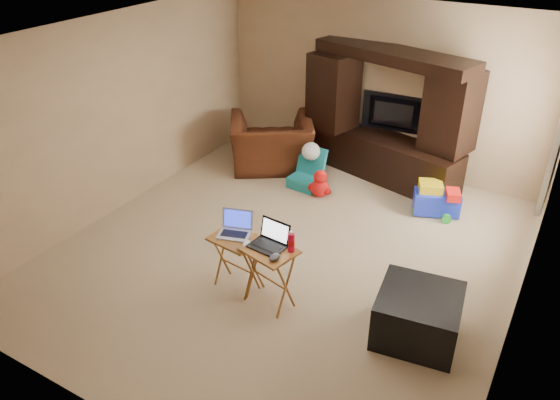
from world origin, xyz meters
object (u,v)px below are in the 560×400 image
Objects in this scene: television at (393,115)px; plush_toy at (320,183)px; laptop_right at (267,237)px; mouse_right at (275,257)px; tray_table_right at (270,276)px; tray_table_left at (236,263)px; entertainment_center at (388,117)px; push_toy at (437,199)px; ottoman at (418,316)px; laptop_left at (234,226)px; child_rocker at (306,169)px; recliner at (272,144)px; water_bottle at (291,243)px.

television is 1.52m from plush_toy.
mouse_right is (0.17, -0.14, -0.09)m from laptop_right.
tray_table_left is at bearing -171.92° from tray_table_right.
tray_table_left is 0.70m from mouse_right.
entertainment_center reaches higher than tray_table_left.
entertainment_center is at bearing 90.30° from tray_table_left.
mouse_right is (0.57, -0.16, 0.37)m from tray_table_left.
tray_table_right is 4.92× the size of mouse_right.
push_toy is (1.00, -0.68, -0.72)m from entertainment_center.
mouse_right is at bearing -163.06° from ottoman.
laptop_left is (0.10, -2.22, 0.55)m from plush_toy.
mouse_right reaches higher than tray_table_left.
child_rocker is at bearing 123.45° from tray_table_right.
laptop_left is 0.95× the size of laptop_right.
laptop_left reaches higher than tray_table_left.
child_rocker is (-0.84, -0.86, -0.67)m from entertainment_center.
mouse_right is at bearing -28.90° from tray_table_right.
child_rocker is at bearing 151.74° from plush_toy.
water_bottle reaches higher than recliner.
child_rocker is 2.80m from mouse_right.
entertainment_center is at bearing 65.41° from laptop_left.
tray_table_left is at bearing -74.11° from child_rocker.
child_rocker reaches higher than plush_toy.
television is 3.56m from tray_table_left.
child_rocker is at bearing 107.50° from tray_table_left.
tray_table_right is (0.04, -3.32, -0.62)m from entertainment_center.
tray_table_left is 0.95× the size of tray_table_right.
television is 2.79× the size of laptop_right.
recliner is 0.82m from child_rocker.
laptop_left reaches higher than mouse_right.
tray_table_left is at bearing -177.35° from laptop_right.
recliner reaches higher than push_toy.
mouse_right is (0.17, -3.66, -0.22)m from television.
television is 1.62× the size of push_toy.
child_rocker is 1.85m from push_toy.
entertainment_center is at bearing 124.22° from push_toy.
recliner is at bearing 21.41° from television.
water_bottle is at bearing 70.71° from mouse_right.
ottoman is at bearing -48.79° from entertainment_center.
recliner reaches higher than tray_table_left.
tray_table_left is at bearing -176.78° from water_bottle.
television is 2.40× the size of plush_toy.
mouse_right is at bearing 88.11° from television.
ottoman is 2.29× the size of laptop_left.
water_bottle is (1.08, -2.38, 0.48)m from child_rocker.
entertainment_center is at bearing 85.41° from television.
laptop_left is (-1.93, -0.21, 0.51)m from ottoman.
plush_toy is (-0.53, -1.02, -0.75)m from entertainment_center.
tray_table_left is (-1.40, -2.59, 0.09)m from push_toy.
laptop_left reaches higher than tray_table_right.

